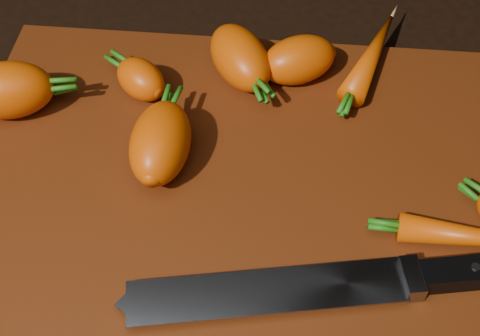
{
  "coord_description": "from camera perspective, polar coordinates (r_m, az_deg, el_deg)",
  "views": [
    {
      "loc": [
        0.03,
        -0.35,
        0.47
      ],
      "look_at": [
        0.0,
        0.01,
        0.03
      ],
      "focal_mm": 50.0,
      "sensor_mm": 36.0,
      "label": 1
    }
  ],
  "objects": [
    {
      "name": "knife",
      "position": [
        0.51,
        4.63,
        -10.26
      ],
      "size": [
        0.34,
        0.1,
        0.02
      ],
      "rotation": [
        0.0,
        0.0,
        0.2
      ],
      "color": "gray",
      "rests_on": "cutting_board"
    },
    {
      "name": "carrot_4",
      "position": [
        0.65,
        5.02,
        9.17
      ],
      "size": [
        0.09,
        0.08,
        0.05
      ],
      "primitive_type": "ellipsoid",
      "rotation": [
        0.0,
        0.0,
        3.61
      ],
      "color": "#D74D07",
      "rests_on": "cutting_board"
    },
    {
      "name": "carrot_3",
      "position": [
        0.58,
        -6.8,
        2.16
      ],
      "size": [
        0.05,
        0.09,
        0.05
      ],
      "primitive_type": "ellipsoid",
      "rotation": [
        0.0,
        0.0,
        1.54
      ],
      "color": "#D74D07",
      "rests_on": "cutting_board"
    },
    {
      "name": "carrot_1",
      "position": [
        0.65,
        -8.47,
        7.51
      ],
      "size": [
        0.07,
        0.06,
        0.04
      ],
      "primitive_type": "ellipsoid",
      "rotation": [
        0.0,
        0.0,
        2.43
      ],
      "color": "#D74D07",
      "rests_on": "cutting_board"
    },
    {
      "name": "carrot_2",
      "position": [
        0.65,
        0.01,
        9.4
      ],
      "size": [
        0.09,
        0.1,
        0.05
      ],
      "primitive_type": "ellipsoid",
      "rotation": [
        0.0,
        0.0,
        -1.04
      ],
      "color": "#D74D07",
      "rests_on": "cutting_board"
    },
    {
      "name": "cutting_board",
      "position": [
        0.58,
        -0.09,
        -2.27
      ],
      "size": [
        0.5,
        0.4,
        0.01
      ],
      "primitive_type": "cube",
      "color": "#5D2308",
      "rests_on": "ground"
    },
    {
      "name": "carrot_6",
      "position": [
        0.68,
        11.2,
        9.44
      ],
      "size": [
        0.07,
        0.13,
        0.03
      ],
      "primitive_type": "ellipsoid",
      "rotation": [
        0.0,
        0.0,
        1.23
      ],
      "color": "#D74D07",
      "rests_on": "cutting_board"
    },
    {
      "name": "ground",
      "position": [
        0.59,
        -0.09,
        -2.92
      ],
      "size": [
        2.0,
        2.0,
        0.01
      ],
      "primitive_type": "cube",
      "color": "black"
    },
    {
      "name": "carrot_0",
      "position": [
        0.65,
        -19.2,
        6.29
      ],
      "size": [
        0.09,
        0.07,
        0.05
      ],
      "primitive_type": "ellipsoid",
      "rotation": [
        0.0,
        0.0,
        0.25
      ],
      "color": "#D74D07",
      "rests_on": "cutting_board"
    }
  ]
}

